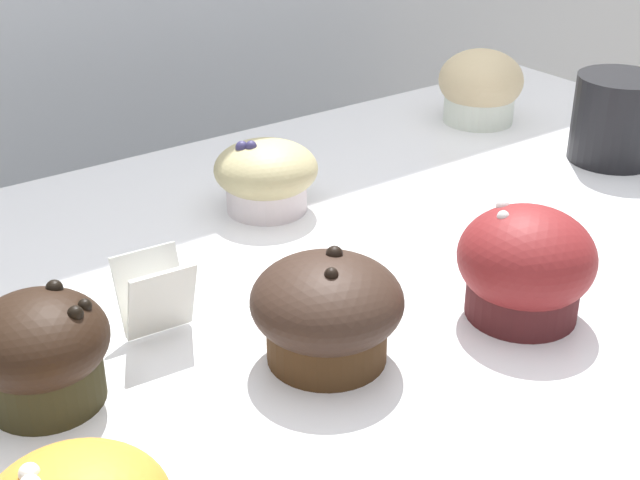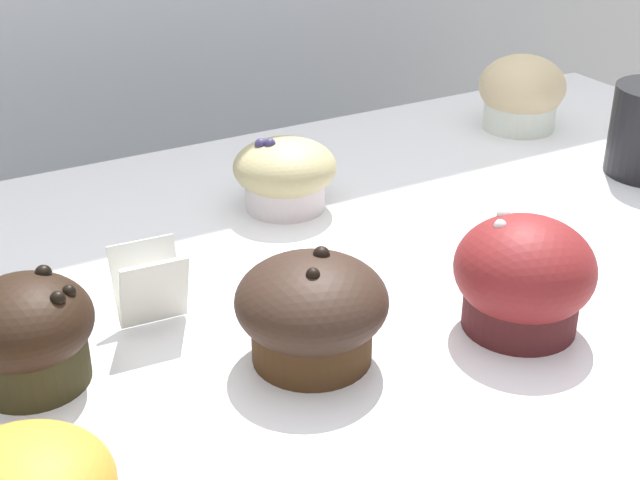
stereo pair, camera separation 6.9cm
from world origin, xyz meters
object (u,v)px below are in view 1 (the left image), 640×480
Objects in this scene: muffin_front_right at (41,350)px; muffin_back_center at (327,310)px; muffin_back_left at (480,87)px; muffin_front_left at (266,175)px; muffin_front_center at (529,265)px; coffee_cup at (619,117)px.

muffin_front_right is 0.19m from muffin_back_center.
muffin_back_left is 0.93× the size of muffin_back_center.
muffin_front_right is (-0.27, -0.16, 0.00)m from muffin_front_left.
muffin_back_left is (0.28, 0.33, 0.00)m from muffin_front_center.
muffin_back_center is 0.48m from coffee_cup.
coffee_cup is at bearing 27.15° from muffin_front_center.
muffin_front_left is at bearing 66.94° from muffin_back_center.
muffin_back_center is at bearing -165.61° from coffee_cup.
muffin_front_center is 1.14× the size of muffin_front_right.
muffin_back_center is (0.18, -0.07, -0.00)m from muffin_front_right.
muffin_front_left is 0.25m from muffin_back_center.
muffin_front_right is 0.85× the size of muffin_back_center.
muffin_front_left is at bearing 30.75° from muffin_front_right.
muffin_back_left is at bearing 10.28° from muffin_front_left.
coffee_cup is (0.31, 0.16, 0.01)m from muffin_front_center.
muffin_front_center is 0.97× the size of muffin_back_center.
muffin_back_left reaches higher than muffin_back_center.
muffin_front_center reaches higher than muffin_back_center.
muffin_front_center is 0.35m from muffin_front_right.
muffin_front_center is at bearing -152.85° from coffee_cup.
muffin_front_center is at bearing -130.13° from muffin_back_left.
muffin_front_left is at bearing 163.29° from coffee_cup.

